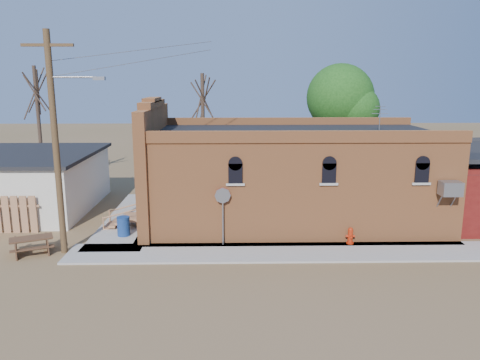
{
  "coord_description": "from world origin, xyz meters",
  "views": [
    {
      "loc": [
        -1.18,
        -17.5,
        7.12
      ],
      "look_at": [
        -0.76,
        4.34,
        2.4
      ],
      "focal_mm": 35.0,
      "sensor_mm": 36.0,
      "label": 1
    }
  ],
  "objects_px": {
    "utility_pole": "(57,139)",
    "picnic_table": "(32,243)",
    "stop_sign": "(223,201)",
    "trash_barrel": "(124,226)",
    "brick_bar": "(287,176)",
    "fire_hydrant": "(350,236)"
  },
  "relations": [
    {
      "from": "fire_hydrant",
      "to": "stop_sign",
      "type": "bearing_deg",
      "value": -170.74
    },
    {
      "from": "fire_hydrant",
      "to": "trash_barrel",
      "type": "relative_size",
      "value": 0.83
    },
    {
      "from": "brick_bar",
      "to": "stop_sign",
      "type": "height_order",
      "value": "brick_bar"
    },
    {
      "from": "utility_pole",
      "to": "picnic_table",
      "type": "relative_size",
      "value": 4.41
    },
    {
      "from": "utility_pole",
      "to": "trash_barrel",
      "type": "height_order",
      "value": "utility_pole"
    },
    {
      "from": "picnic_table",
      "to": "fire_hydrant",
      "type": "bearing_deg",
      "value": -21.45
    },
    {
      "from": "trash_barrel",
      "to": "stop_sign",
      "type": "bearing_deg",
      "value": -15.75
    },
    {
      "from": "stop_sign",
      "to": "trash_barrel",
      "type": "xyz_separation_m",
      "value": [
        -4.59,
        1.29,
        -1.51
      ]
    },
    {
      "from": "trash_barrel",
      "to": "brick_bar",
      "type": "bearing_deg",
      "value": 17.17
    },
    {
      "from": "stop_sign",
      "to": "trash_barrel",
      "type": "bearing_deg",
      "value": -178.68
    },
    {
      "from": "picnic_table",
      "to": "utility_pole",
      "type": "bearing_deg",
      "value": -20.0
    },
    {
      "from": "utility_pole",
      "to": "picnic_table",
      "type": "bearing_deg",
      "value": -175.59
    },
    {
      "from": "brick_bar",
      "to": "fire_hydrant",
      "type": "xyz_separation_m",
      "value": [
        2.37,
        -3.7,
        -1.9
      ]
    },
    {
      "from": "utility_pole",
      "to": "fire_hydrant",
      "type": "bearing_deg",
      "value": 2.81
    },
    {
      "from": "utility_pole",
      "to": "picnic_table",
      "type": "height_order",
      "value": "utility_pole"
    },
    {
      "from": "trash_barrel",
      "to": "fire_hydrant",
      "type": "bearing_deg",
      "value": -7.29
    },
    {
      "from": "fire_hydrant",
      "to": "brick_bar",
      "type": "bearing_deg",
      "value": 131.9
    },
    {
      "from": "utility_pole",
      "to": "stop_sign",
      "type": "xyz_separation_m",
      "value": [
        6.6,
        0.6,
        -2.74
      ]
    },
    {
      "from": "brick_bar",
      "to": "picnic_table",
      "type": "height_order",
      "value": "brick_bar"
    },
    {
      "from": "stop_sign",
      "to": "trash_barrel",
      "type": "relative_size",
      "value": 2.88
    },
    {
      "from": "utility_pole",
      "to": "trash_barrel",
      "type": "relative_size",
      "value": 10.19
    },
    {
      "from": "stop_sign",
      "to": "picnic_table",
      "type": "bearing_deg",
      "value": -157.87
    }
  ]
}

